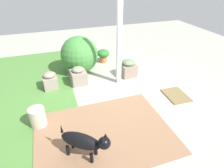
{
  "coord_description": "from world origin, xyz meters",
  "views": [
    {
      "loc": [
        -3.58,
        1.37,
        2.53
      ],
      "look_at": [
        -0.04,
        0.15,
        0.28
      ],
      "focal_mm": 30.58,
      "sensor_mm": 36.0,
      "label": 1
    }
  ],
  "objects_px": {
    "porch_pillar": "(119,43)",
    "dog": "(84,142)",
    "round_shrub": "(79,55)",
    "ceramic_urn": "(38,117)",
    "stone_planter_far": "(50,80)",
    "terracotta_pot_broad": "(103,55)",
    "stone_planter_mid": "(78,76)",
    "doormat": "(176,95)",
    "stone_planter_nearest": "(128,68)"
  },
  "relations": [
    {
      "from": "porch_pillar",
      "to": "dog",
      "type": "bearing_deg",
      "value": 146.84
    },
    {
      "from": "porch_pillar",
      "to": "round_shrub",
      "type": "height_order",
      "value": "porch_pillar"
    },
    {
      "from": "porch_pillar",
      "to": "ceramic_urn",
      "type": "bearing_deg",
      "value": 117.44
    },
    {
      "from": "stone_planter_far",
      "to": "terracotta_pot_broad",
      "type": "distance_m",
      "value": 1.98
    },
    {
      "from": "stone_planter_mid",
      "to": "terracotta_pot_broad",
      "type": "bearing_deg",
      "value": -42.33
    },
    {
      "from": "porch_pillar",
      "to": "round_shrub",
      "type": "distance_m",
      "value": 1.35
    },
    {
      "from": "stone_planter_far",
      "to": "doormat",
      "type": "bearing_deg",
      "value": -115.78
    },
    {
      "from": "stone_planter_nearest",
      "to": "round_shrub",
      "type": "height_order",
      "value": "round_shrub"
    },
    {
      "from": "porch_pillar",
      "to": "ceramic_urn",
      "type": "distance_m",
      "value": 2.39
    },
    {
      "from": "stone_planter_nearest",
      "to": "doormat",
      "type": "height_order",
      "value": "stone_planter_nearest"
    },
    {
      "from": "stone_planter_nearest",
      "to": "ceramic_urn",
      "type": "height_order",
      "value": "stone_planter_nearest"
    },
    {
      "from": "terracotta_pot_broad",
      "to": "doormat",
      "type": "relative_size",
      "value": 0.66
    },
    {
      "from": "stone_planter_nearest",
      "to": "terracotta_pot_broad",
      "type": "height_order",
      "value": "stone_planter_nearest"
    },
    {
      "from": "stone_planter_nearest",
      "to": "terracotta_pot_broad",
      "type": "distance_m",
      "value": 1.16
    },
    {
      "from": "stone_planter_nearest",
      "to": "round_shrub",
      "type": "relative_size",
      "value": 0.46
    },
    {
      "from": "doormat",
      "to": "stone_planter_mid",
      "type": "bearing_deg",
      "value": 57.29
    },
    {
      "from": "stone_planter_far",
      "to": "terracotta_pot_broad",
      "type": "bearing_deg",
      "value": -57.72
    },
    {
      "from": "ceramic_urn",
      "to": "doormat",
      "type": "distance_m",
      "value": 3.03
    },
    {
      "from": "stone_planter_mid",
      "to": "round_shrub",
      "type": "height_order",
      "value": "round_shrub"
    },
    {
      "from": "porch_pillar",
      "to": "stone_planter_mid",
      "type": "distance_m",
      "value": 1.32
    },
    {
      "from": "terracotta_pot_broad",
      "to": "porch_pillar",
      "type": "bearing_deg",
      "value": -179.41
    },
    {
      "from": "ceramic_urn",
      "to": "round_shrub",
      "type": "bearing_deg",
      "value": -30.76
    },
    {
      "from": "round_shrub",
      "to": "ceramic_urn",
      "type": "height_order",
      "value": "round_shrub"
    },
    {
      "from": "doormat",
      "to": "ceramic_urn",
      "type": "bearing_deg",
      "value": 89.88
    },
    {
      "from": "round_shrub",
      "to": "stone_planter_mid",
      "type": "bearing_deg",
      "value": 165.43
    },
    {
      "from": "porch_pillar",
      "to": "stone_planter_nearest",
      "type": "bearing_deg",
      "value": -56.53
    },
    {
      "from": "porch_pillar",
      "to": "stone_planter_mid",
      "type": "height_order",
      "value": "porch_pillar"
    },
    {
      "from": "stone_planter_nearest",
      "to": "doormat",
      "type": "xyz_separation_m",
      "value": [
        -1.28,
        -0.67,
        -0.21
      ]
    },
    {
      "from": "terracotta_pot_broad",
      "to": "round_shrub",
      "type": "bearing_deg",
      "value": 116.86
    },
    {
      "from": "stone_planter_mid",
      "to": "terracotta_pot_broad",
      "type": "relative_size",
      "value": 1.13
    },
    {
      "from": "stone_planter_mid",
      "to": "dog",
      "type": "height_order",
      "value": "dog"
    },
    {
      "from": "terracotta_pot_broad",
      "to": "doormat",
      "type": "xyz_separation_m",
      "value": [
        -2.37,
        -1.06,
        -0.24
      ]
    },
    {
      "from": "porch_pillar",
      "to": "terracotta_pot_broad",
      "type": "bearing_deg",
      "value": 0.59
    },
    {
      "from": "stone_planter_nearest",
      "to": "porch_pillar",
      "type": "bearing_deg",
      "value": 123.47
    },
    {
      "from": "round_shrub",
      "to": "ceramic_urn",
      "type": "xyz_separation_m",
      "value": [
        -1.96,
        1.17,
        -0.32
      ]
    },
    {
      "from": "dog",
      "to": "doormat",
      "type": "bearing_deg",
      "value": -67.71
    },
    {
      "from": "stone_planter_far",
      "to": "dog",
      "type": "distance_m",
      "value": 2.32
    },
    {
      "from": "porch_pillar",
      "to": "stone_planter_mid",
      "type": "relative_size",
      "value": 4.51
    },
    {
      "from": "stone_planter_far",
      "to": "round_shrub",
      "type": "height_order",
      "value": "round_shrub"
    },
    {
      "from": "stone_planter_far",
      "to": "round_shrub",
      "type": "distance_m",
      "value": 1.13
    },
    {
      "from": "dog",
      "to": "stone_planter_far",
      "type": "bearing_deg",
      "value": 9.38
    },
    {
      "from": "stone_planter_mid",
      "to": "dog",
      "type": "xyz_separation_m",
      "value": [
        -2.27,
        0.32,
        0.11
      ]
    },
    {
      "from": "doormat",
      "to": "stone_planter_far",
      "type": "bearing_deg",
      "value": 64.22
    },
    {
      "from": "stone_planter_far",
      "to": "stone_planter_mid",
      "type": "bearing_deg",
      "value": -91.08
    },
    {
      "from": "dog",
      "to": "ceramic_urn",
      "type": "relative_size",
      "value": 1.87
    },
    {
      "from": "doormat",
      "to": "porch_pillar",
      "type": "bearing_deg",
      "value": 45.29
    },
    {
      "from": "stone_planter_far",
      "to": "round_shrub",
      "type": "relative_size",
      "value": 0.42
    },
    {
      "from": "porch_pillar",
      "to": "ceramic_urn",
      "type": "relative_size",
      "value": 5.46
    },
    {
      "from": "stone_planter_nearest",
      "to": "stone_planter_mid",
      "type": "xyz_separation_m",
      "value": [
        0.02,
        1.36,
        -0.02
      ]
    },
    {
      "from": "stone_planter_far",
      "to": "stone_planter_nearest",
      "type": "bearing_deg",
      "value": -90.99
    }
  ]
}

